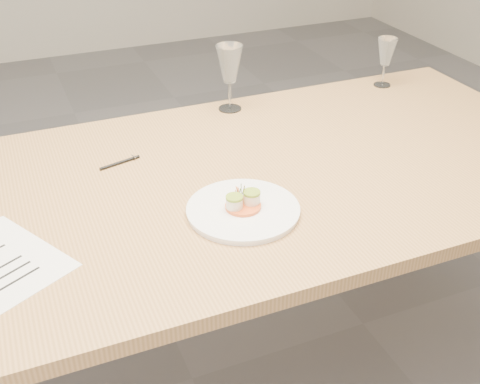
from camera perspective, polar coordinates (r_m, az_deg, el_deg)
name	(u,v)px	position (r m, az deg, el deg)	size (l,w,h in m)	color
ground	(192,379)	(2.10, -4.55, -17.22)	(7.00, 7.00, 0.00)	slate
dining_table	(182,207)	(1.65, -5.53, -1.44)	(2.40, 1.00, 0.75)	tan
dinner_plate	(243,209)	(1.49, 0.31, -1.62)	(0.28, 0.28, 0.07)	white
ballpoint_pen	(120,163)	(1.75, -11.30, 2.76)	(0.12, 0.04, 0.01)	black
wine_glass_1	(230,65)	(2.01, -1.00, 11.93)	(0.09, 0.09, 0.22)	white
wine_glass_2	(386,53)	(2.28, 13.69, 12.70)	(0.07, 0.07, 0.18)	white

